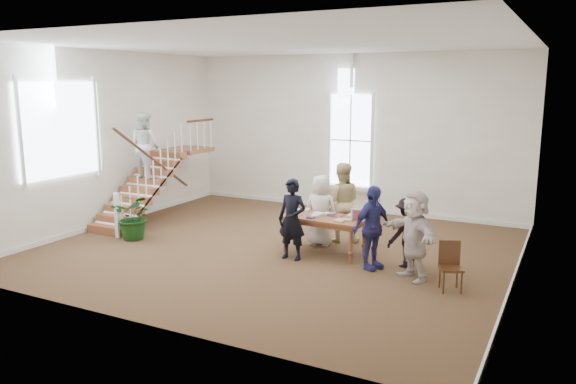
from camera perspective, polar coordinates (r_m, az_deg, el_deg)
The scene contains 12 objects.
ground at distance 12.72m, azimuth -1.08°, elevation -5.77°, with size 10.00×10.00×0.00m, color #4B301D.
room_shell at distance 16.51m, azimuth 6.18°, elevation -0.49°, with size 10.49×10.00×10.00m.
staircase at distance 15.44m, azimuth -14.08°, elevation 3.04°, with size 1.10×4.10×2.92m.
library_table at distance 12.19m, azimuth 3.70°, elevation -2.89°, with size 1.82×0.98×0.90m.
police_officer at distance 11.78m, azimuth 0.42°, elevation -2.80°, with size 0.63×0.41×1.72m, color black.
elderly_woman at distance 12.84m, azimuth 3.35°, elevation -1.87°, with size 0.80×0.52×1.63m, color silver.
person_yellow at distance 13.15m, azimuth 5.43°, elevation -1.05°, with size 0.91×0.71×1.87m, color #D6BE86.
woman_cluster_a at distance 11.28m, azimuth 8.53°, elevation -3.62°, with size 0.99×0.41×1.70m, color navy.
woman_cluster_b at distance 11.56m, azimuth 12.06°, elevation -4.03°, with size 0.93×0.53×1.44m, color black.
woman_cluster_c at distance 10.85m, azimuth 12.70°, elevation -4.29°, with size 1.60×0.51×1.72m, color silver.
floor_plant at distance 13.84m, azimuth -15.31°, elevation -2.41°, with size 1.00×0.87×1.11m, color #113711.
side_chair at distance 10.57m, azimuth 16.16°, elevation -6.97°, with size 0.51×0.51×0.89m.
Camera 1 is at (5.80, -10.71, 3.67)m, focal length 35.00 mm.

